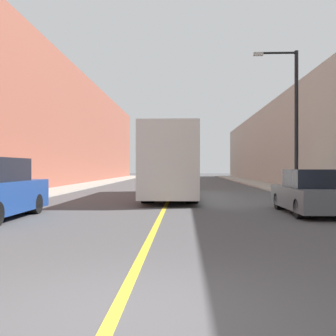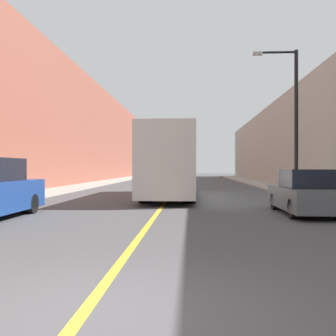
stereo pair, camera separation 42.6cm
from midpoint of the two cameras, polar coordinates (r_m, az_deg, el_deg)
ground_plane at (r=4.59m, az=-10.71°, el=-20.31°), size 200.00×200.00×0.00m
sidewalk_left at (r=35.30m, az=-11.87°, el=-2.40°), size 2.57×72.00×0.11m
sidewalk_right at (r=34.88m, az=13.43°, el=-2.43°), size 2.57×72.00×0.11m
building_row_left at (r=36.41m, az=-16.91°, el=6.04°), size 4.00×72.00×10.74m
building_row_right at (r=35.70m, az=18.62°, el=3.81°), size 4.00×72.00×7.82m
road_center_line at (r=34.24m, az=0.70°, el=-2.57°), size 0.16×72.00×0.01m
bus at (r=20.83m, az=-0.01°, el=0.83°), size 2.52×10.95×3.51m
car_right_near at (r=14.30m, az=19.45°, el=-3.56°), size 1.88×4.32×1.53m
street_lamp_right at (r=21.88m, az=17.12°, el=7.55°), size 2.35×0.24×7.64m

